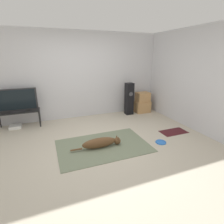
{
  "coord_description": "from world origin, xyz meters",
  "views": [
    {
      "loc": [
        -0.97,
        -3.2,
        1.87
      ],
      "look_at": [
        0.62,
        0.85,
        0.45
      ],
      "focal_mm": 28.0,
      "sensor_mm": 36.0,
      "label": 1
    }
  ],
  "objects_px": {
    "dog": "(101,143)",
    "cardboard_box_lower": "(142,107)",
    "frisbee": "(161,142)",
    "game_console": "(16,126)",
    "tv": "(16,100)",
    "tennis_ball_near_speaker": "(128,113)",
    "cardboard_box_upper": "(143,97)",
    "floor_speaker": "(129,99)",
    "tennis_ball_by_boxes": "(130,113)",
    "tv_stand": "(19,113)"
  },
  "relations": [
    {
      "from": "game_console",
      "to": "cardboard_box_lower",
      "type": "bearing_deg",
      "value": -0.53
    },
    {
      "from": "dog",
      "to": "tv",
      "type": "distance_m",
      "value": 2.6
    },
    {
      "from": "cardboard_box_lower",
      "to": "floor_speaker",
      "type": "height_order",
      "value": "floor_speaker"
    },
    {
      "from": "cardboard_box_lower",
      "to": "tennis_ball_by_boxes",
      "type": "distance_m",
      "value": 0.5
    },
    {
      "from": "game_console",
      "to": "tv",
      "type": "bearing_deg",
      "value": 4.97
    },
    {
      "from": "cardboard_box_lower",
      "to": "frisbee",
      "type": "bearing_deg",
      "value": -109.7
    },
    {
      "from": "tennis_ball_by_boxes",
      "to": "frisbee",
      "type": "bearing_deg",
      "value": -97.75
    },
    {
      "from": "cardboard_box_lower",
      "to": "tv",
      "type": "relative_size",
      "value": 0.5
    },
    {
      "from": "cardboard_box_upper",
      "to": "tennis_ball_near_speaker",
      "type": "bearing_deg",
      "value": -178.43
    },
    {
      "from": "tennis_ball_near_speaker",
      "to": "frisbee",
      "type": "bearing_deg",
      "value": -95.61
    },
    {
      "from": "floor_speaker",
      "to": "game_console",
      "type": "distance_m",
      "value": 3.41
    },
    {
      "from": "cardboard_box_upper",
      "to": "tv_stand",
      "type": "distance_m",
      "value": 3.79
    },
    {
      "from": "dog",
      "to": "tennis_ball_near_speaker",
      "type": "bearing_deg",
      "value": 50.17
    },
    {
      "from": "floor_speaker",
      "to": "tennis_ball_near_speaker",
      "type": "xyz_separation_m",
      "value": [
        -0.03,
        0.02,
        -0.48
      ]
    },
    {
      "from": "cardboard_box_lower",
      "to": "tennis_ball_by_boxes",
      "type": "relative_size",
      "value": 7.57
    },
    {
      "from": "dog",
      "to": "cardboard_box_lower",
      "type": "height_order",
      "value": "cardboard_box_lower"
    },
    {
      "from": "tv",
      "to": "tennis_ball_near_speaker",
      "type": "height_order",
      "value": "tv"
    },
    {
      "from": "cardboard_box_upper",
      "to": "floor_speaker",
      "type": "height_order",
      "value": "floor_speaker"
    },
    {
      "from": "tv",
      "to": "tennis_ball_by_boxes",
      "type": "relative_size",
      "value": 15.23
    },
    {
      "from": "floor_speaker",
      "to": "tennis_ball_near_speaker",
      "type": "distance_m",
      "value": 0.48
    },
    {
      "from": "frisbee",
      "to": "tennis_ball_near_speaker",
      "type": "bearing_deg",
      "value": 84.39
    },
    {
      "from": "frisbee",
      "to": "tv_stand",
      "type": "distance_m",
      "value": 3.72
    },
    {
      "from": "dog",
      "to": "tennis_ball_by_boxes",
      "type": "height_order",
      "value": "dog"
    },
    {
      "from": "frisbee",
      "to": "floor_speaker",
      "type": "height_order",
      "value": "floor_speaker"
    },
    {
      "from": "frisbee",
      "to": "game_console",
      "type": "bearing_deg",
      "value": 145.73
    },
    {
      "from": "dog",
      "to": "frisbee",
      "type": "distance_m",
      "value": 1.34
    },
    {
      "from": "dog",
      "to": "floor_speaker",
      "type": "bearing_deg",
      "value": 49.28
    },
    {
      "from": "frisbee",
      "to": "cardboard_box_lower",
      "type": "distance_m",
      "value": 2.24
    },
    {
      "from": "cardboard_box_upper",
      "to": "floor_speaker",
      "type": "bearing_deg",
      "value": -176.23
    },
    {
      "from": "floor_speaker",
      "to": "cardboard_box_upper",
      "type": "bearing_deg",
      "value": 3.77
    },
    {
      "from": "tennis_ball_near_speaker",
      "to": "floor_speaker",
      "type": "bearing_deg",
      "value": -31.9
    },
    {
      "from": "tv_stand",
      "to": "tv",
      "type": "relative_size",
      "value": 1.05
    },
    {
      "from": "frisbee",
      "to": "tennis_ball_by_boxes",
      "type": "height_order",
      "value": "tennis_ball_by_boxes"
    },
    {
      "from": "frisbee",
      "to": "cardboard_box_upper",
      "type": "xyz_separation_m",
      "value": [
        0.77,
        2.12,
        0.51
      ]
    },
    {
      "from": "frisbee",
      "to": "cardboard_box_upper",
      "type": "height_order",
      "value": "cardboard_box_upper"
    },
    {
      "from": "tv_stand",
      "to": "cardboard_box_lower",
      "type": "bearing_deg",
      "value": -0.68
    },
    {
      "from": "dog",
      "to": "tennis_ball_by_boxes",
      "type": "relative_size",
      "value": 16.49
    },
    {
      "from": "cardboard_box_upper",
      "to": "tennis_ball_by_boxes",
      "type": "relative_size",
      "value": 6.55
    },
    {
      "from": "tv",
      "to": "tennis_ball_near_speaker",
      "type": "relative_size",
      "value": 15.23
    },
    {
      "from": "tennis_ball_near_speaker",
      "to": "game_console",
      "type": "distance_m",
      "value": 3.35
    },
    {
      "from": "dog",
      "to": "frisbee",
      "type": "height_order",
      "value": "dog"
    },
    {
      "from": "floor_speaker",
      "to": "tennis_ball_near_speaker",
      "type": "height_order",
      "value": "floor_speaker"
    },
    {
      "from": "cardboard_box_upper",
      "to": "dog",
      "type": "bearing_deg",
      "value": -138.63
    },
    {
      "from": "dog",
      "to": "cardboard_box_upper",
      "type": "distance_m",
      "value": 2.81
    },
    {
      "from": "cardboard_box_lower",
      "to": "floor_speaker",
      "type": "bearing_deg",
      "value": -177.8
    },
    {
      "from": "dog",
      "to": "game_console",
      "type": "relative_size",
      "value": 3.7
    },
    {
      "from": "dog",
      "to": "cardboard_box_lower",
      "type": "xyz_separation_m",
      "value": [
        2.06,
        1.82,
        0.07
      ]
    },
    {
      "from": "cardboard_box_upper",
      "to": "tennis_ball_near_speaker",
      "type": "distance_m",
      "value": 0.75
    },
    {
      "from": "tv",
      "to": "tennis_ball_near_speaker",
      "type": "distance_m",
      "value": 3.3
    },
    {
      "from": "cardboard_box_upper",
      "to": "game_console",
      "type": "relative_size",
      "value": 1.47
    }
  ]
}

